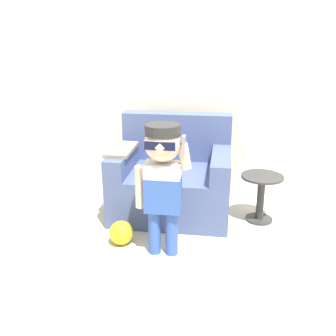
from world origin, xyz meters
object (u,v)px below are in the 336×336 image
Objects in this scene: side_table at (261,193)px; armchair at (172,179)px; toy_ball at (121,233)px; person_child at (162,170)px.

armchair is at bearing 172.11° from side_table.
armchair reaches higher than toy_ball.
person_child reaches higher than armchair.
armchair is 0.80m from toy_ball.
side_table is at bearing 41.55° from person_child.
toy_ball is (-1.12, -0.59, -0.16)m from side_table.
person_child is 1.11m from side_table.
armchair is 2.50× the size of side_table.
armchair is at bearing 65.95° from toy_ball.
side_table is at bearing -7.89° from armchair.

